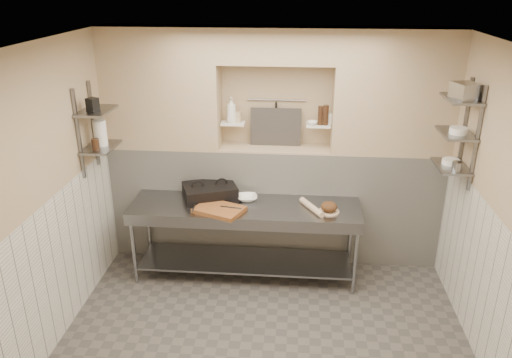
# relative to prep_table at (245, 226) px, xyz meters

# --- Properties ---
(floor) EXTENTS (4.00, 3.90, 0.10)m
(floor) POSITION_rel_prep_table_xyz_m (0.31, -1.18, -0.69)
(floor) COLOR #514D48
(floor) RESTS_ON ground
(ceiling) EXTENTS (4.00, 3.90, 0.10)m
(ceiling) POSITION_rel_prep_table_xyz_m (0.31, -1.18, 2.21)
(ceiling) COLOR silver
(ceiling) RESTS_ON ground
(wall_left) EXTENTS (0.10, 3.90, 2.80)m
(wall_left) POSITION_rel_prep_table_xyz_m (-1.74, -1.18, 0.76)
(wall_left) COLOR tan
(wall_left) RESTS_ON ground
(wall_right) EXTENTS (0.10, 3.90, 2.80)m
(wall_right) POSITION_rel_prep_table_xyz_m (2.36, -1.18, 0.76)
(wall_right) COLOR tan
(wall_right) RESTS_ON ground
(wall_back) EXTENTS (4.00, 0.10, 2.80)m
(wall_back) POSITION_rel_prep_table_xyz_m (0.31, 0.82, 0.76)
(wall_back) COLOR tan
(wall_back) RESTS_ON ground
(backwall_lower) EXTENTS (4.00, 0.40, 1.40)m
(backwall_lower) POSITION_rel_prep_table_xyz_m (0.31, 0.57, 0.06)
(backwall_lower) COLOR silver
(backwall_lower) RESTS_ON floor
(alcove_sill) EXTENTS (1.30, 0.40, 0.02)m
(alcove_sill) POSITION_rel_prep_table_xyz_m (0.31, 0.57, 0.77)
(alcove_sill) COLOR tan
(alcove_sill) RESTS_ON backwall_lower
(backwall_pillar_left) EXTENTS (1.35, 0.40, 1.40)m
(backwall_pillar_left) POSITION_rel_prep_table_xyz_m (-1.02, 0.57, 1.46)
(backwall_pillar_left) COLOR tan
(backwall_pillar_left) RESTS_ON backwall_lower
(backwall_pillar_right) EXTENTS (1.35, 0.40, 1.40)m
(backwall_pillar_right) POSITION_rel_prep_table_xyz_m (1.63, 0.57, 1.46)
(backwall_pillar_right) COLOR tan
(backwall_pillar_right) RESTS_ON backwall_lower
(backwall_header) EXTENTS (1.30, 0.40, 0.40)m
(backwall_header) POSITION_rel_prep_table_xyz_m (0.31, 0.57, 1.96)
(backwall_header) COLOR tan
(backwall_header) RESTS_ON backwall_lower
(wainscot_left) EXTENTS (0.02, 3.90, 1.40)m
(wainscot_left) POSITION_rel_prep_table_xyz_m (-1.68, -1.18, 0.06)
(wainscot_left) COLOR silver
(wainscot_left) RESTS_ON floor
(wainscot_right) EXTENTS (0.02, 3.90, 1.40)m
(wainscot_right) POSITION_rel_prep_table_xyz_m (2.30, -1.18, 0.06)
(wainscot_right) COLOR silver
(wainscot_right) RESTS_ON floor
(alcove_shelf_left) EXTENTS (0.28, 0.16, 0.02)m
(alcove_shelf_left) POSITION_rel_prep_table_xyz_m (-0.19, 0.57, 1.06)
(alcove_shelf_left) COLOR white
(alcove_shelf_left) RESTS_ON backwall_lower
(alcove_shelf_right) EXTENTS (0.28, 0.16, 0.02)m
(alcove_shelf_right) POSITION_rel_prep_table_xyz_m (0.81, 0.57, 1.06)
(alcove_shelf_right) COLOR white
(alcove_shelf_right) RESTS_ON backwall_lower
(utensil_rail) EXTENTS (0.70, 0.02, 0.02)m
(utensil_rail) POSITION_rel_prep_table_xyz_m (0.31, 0.74, 1.31)
(utensil_rail) COLOR gray
(utensil_rail) RESTS_ON wall_back
(hanging_steel) EXTENTS (0.02, 0.02, 0.30)m
(hanging_steel) POSITION_rel_prep_table_xyz_m (0.31, 0.72, 1.14)
(hanging_steel) COLOR black
(hanging_steel) RESTS_ON utensil_rail
(splash_panel) EXTENTS (0.60, 0.08, 0.45)m
(splash_panel) POSITION_rel_prep_table_xyz_m (0.31, 0.67, 1.00)
(splash_panel) COLOR #383330
(splash_panel) RESTS_ON alcove_sill
(shelf_rail_left_a) EXTENTS (0.03, 0.03, 0.95)m
(shelf_rail_left_a) POSITION_rel_prep_table_xyz_m (-1.67, 0.07, 1.16)
(shelf_rail_left_a) COLOR slate
(shelf_rail_left_a) RESTS_ON wall_left
(shelf_rail_left_b) EXTENTS (0.03, 0.03, 0.95)m
(shelf_rail_left_b) POSITION_rel_prep_table_xyz_m (-1.67, -0.33, 1.16)
(shelf_rail_left_b) COLOR slate
(shelf_rail_left_b) RESTS_ON wall_left
(wall_shelf_left_lower) EXTENTS (0.30, 0.50, 0.02)m
(wall_shelf_left_lower) POSITION_rel_prep_table_xyz_m (-1.53, -0.13, 0.96)
(wall_shelf_left_lower) COLOR slate
(wall_shelf_left_lower) RESTS_ON wall_left
(wall_shelf_left_upper) EXTENTS (0.30, 0.50, 0.03)m
(wall_shelf_left_upper) POSITION_rel_prep_table_xyz_m (-1.53, -0.13, 1.36)
(wall_shelf_left_upper) COLOR slate
(wall_shelf_left_upper) RESTS_ON wall_left
(shelf_rail_right_a) EXTENTS (0.03, 0.03, 1.05)m
(shelf_rail_right_a) POSITION_rel_prep_table_xyz_m (2.28, 0.07, 1.21)
(shelf_rail_right_a) COLOR slate
(shelf_rail_right_a) RESTS_ON wall_right
(shelf_rail_right_b) EXTENTS (0.03, 0.03, 1.05)m
(shelf_rail_right_b) POSITION_rel_prep_table_xyz_m (2.28, -0.33, 1.21)
(shelf_rail_right_b) COLOR slate
(shelf_rail_right_b) RESTS_ON wall_right
(wall_shelf_right_lower) EXTENTS (0.30, 0.50, 0.02)m
(wall_shelf_right_lower) POSITION_rel_prep_table_xyz_m (2.15, -0.13, 0.86)
(wall_shelf_right_lower) COLOR slate
(wall_shelf_right_lower) RESTS_ON wall_right
(wall_shelf_right_mid) EXTENTS (0.30, 0.50, 0.02)m
(wall_shelf_right_mid) POSITION_rel_prep_table_xyz_m (2.15, -0.13, 1.21)
(wall_shelf_right_mid) COLOR slate
(wall_shelf_right_mid) RESTS_ON wall_right
(wall_shelf_right_upper) EXTENTS (0.30, 0.50, 0.03)m
(wall_shelf_right_upper) POSITION_rel_prep_table_xyz_m (2.15, -0.13, 1.56)
(wall_shelf_right_upper) COLOR slate
(wall_shelf_right_upper) RESTS_ON wall_right
(prep_table) EXTENTS (2.60, 0.70, 0.90)m
(prep_table) POSITION_rel_prep_table_xyz_m (0.00, 0.00, 0.00)
(prep_table) COLOR gray
(prep_table) RESTS_ON floor
(panini_press) EXTENTS (0.70, 0.61, 0.16)m
(panini_press) POSITION_rel_prep_table_xyz_m (-0.43, 0.19, 0.34)
(panini_press) COLOR black
(panini_press) RESTS_ON prep_table
(cutting_board) EXTENTS (0.61, 0.53, 0.05)m
(cutting_board) POSITION_rel_prep_table_xyz_m (-0.26, -0.16, 0.28)
(cutting_board) COLOR brown
(cutting_board) RESTS_ON prep_table
(knife_blade) EXTENTS (0.24, 0.07, 0.01)m
(knife_blade) POSITION_rel_prep_table_xyz_m (-0.14, -0.15, 0.31)
(knife_blade) COLOR gray
(knife_blade) RESTS_ON cutting_board
(tongs) EXTENTS (0.02, 0.24, 0.02)m
(tongs) POSITION_rel_prep_table_xyz_m (-0.54, -0.17, 0.31)
(tongs) COLOR gray
(tongs) RESTS_ON cutting_board
(mixing_bowl) EXTENTS (0.27, 0.27, 0.06)m
(mixing_bowl) POSITION_rel_prep_table_xyz_m (0.01, 0.16, 0.29)
(mixing_bowl) COLOR white
(mixing_bowl) RESTS_ON prep_table
(rolling_pin) EXTENTS (0.27, 0.42, 0.07)m
(rolling_pin) POSITION_rel_prep_table_xyz_m (0.75, -0.03, 0.29)
(rolling_pin) COLOR tan
(rolling_pin) RESTS_ON prep_table
(bread_board) EXTENTS (0.23, 0.23, 0.01)m
(bread_board) POSITION_rel_prep_table_xyz_m (0.94, -0.08, 0.26)
(bread_board) COLOR tan
(bread_board) RESTS_ON prep_table
(bread_loaf) EXTENTS (0.18, 0.18, 0.11)m
(bread_loaf) POSITION_rel_prep_table_xyz_m (0.94, -0.08, 0.33)
(bread_loaf) COLOR #4C2D19
(bread_loaf) RESTS_ON bread_board
(bottle_soap) EXTENTS (0.15, 0.15, 0.30)m
(bottle_soap) POSITION_rel_prep_table_xyz_m (-0.21, 0.56, 1.22)
(bottle_soap) COLOR white
(bottle_soap) RESTS_ON alcove_shelf_left
(jar_alcove) EXTENTS (0.08, 0.08, 0.12)m
(jar_alcove) POSITION_rel_prep_table_xyz_m (-0.14, 0.58, 1.13)
(jar_alcove) COLOR tan
(jar_alcove) RESTS_ON alcove_shelf_left
(bowl_alcove) EXTENTS (0.13, 0.13, 0.04)m
(bowl_alcove) POSITION_rel_prep_table_xyz_m (0.73, 0.55, 1.09)
(bowl_alcove) COLOR white
(bowl_alcove) RESTS_ON alcove_shelf_right
(condiment_a) EXTENTS (0.06, 0.06, 0.23)m
(condiment_a) POSITION_rel_prep_table_xyz_m (0.88, 0.55, 1.19)
(condiment_a) COLOR #321D11
(condiment_a) RESTS_ON alcove_shelf_right
(condiment_b) EXTENTS (0.06, 0.06, 0.22)m
(condiment_b) POSITION_rel_prep_table_xyz_m (0.82, 0.55, 1.18)
(condiment_b) COLOR #321D11
(condiment_b) RESTS_ON alcove_shelf_right
(condiment_c) EXTENTS (0.08, 0.08, 0.13)m
(condiment_c) POSITION_rel_prep_table_xyz_m (0.94, 0.60, 1.14)
(condiment_c) COLOR white
(condiment_c) RESTS_ON alcove_shelf_right
(jug_left) EXTENTS (0.14, 0.14, 0.28)m
(jug_left) POSITION_rel_prep_table_xyz_m (-1.53, -0.11, 1.11)
(jug_left) COLOR white
(jug_left) RESTS_ON wall_shelf_left_lower
(jar_left) EXTENTS (0.08, 0.08, 0.12)m
(jar_left) POSITION_rel_prep_table_xyz_m (-1.53, -0.26, 1.03)
(jar_left) COLOR #321D11
(jar_left) RESTS_ON wall_shelf_left_lower
(box_left_upper) EXTENTS (0.13, 0.13, 0.14)m
(box_left_upper) POSITION_rel_prep_table_xyz_m (-1.53, -0.21, 1.44)
(box_left_upper) COLOR black
(box_left_upper) RESTS_ON wall_shelf_left_upper
(bowl_right) EXTENTS (0.18, 0.18, 0.05)m
(bowl_right) POSITION_rel_prep_table_xyz_m (2.15, -0.10, 0.90)
(bowl_right) COLOR white
(bowl_right) RESTS_ON wall_shelf_right_lower
(canister_right) EXTENTS (0.10, 0.10, 0.10)m
(canister_right) POSITION_rel_prep_table_xyz_m (2.15, -0.31, 0.92)
(canister_right) COLOR gray
(canister_right) RESTS_ON wall_shelf_right_lower
(bowl_right_mid) EXTENTS (0.17, 0.17, 0.06)m
(bowl_right_mid) POSITION_rel_prep_table_xyz_m (2.15, -0.18, 1.25)
(bowl_right_mid) COLOR white
(bowl_right_mid) RESTS_ON wall_shelf_right_mid
(basket_right) EXTENTS (0.27, 0.30, 0.16)m
(basket_right) POSITION_rel_prep_table_xyz_m (2.15, -0.20, 1.65)
(basket_right) COLOR gray
(basket_right) RESTS_ON wall_shelf_right_upper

